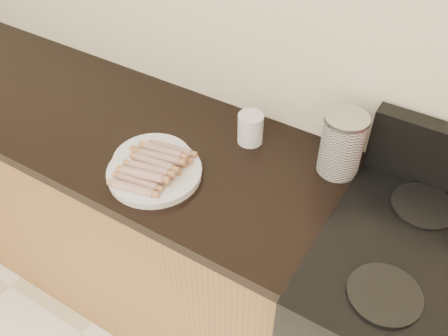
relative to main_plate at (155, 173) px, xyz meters
The scene contains 11 objects.
wall_back 0.60m from the main_plate, 74.52° to the left, with size 4.00×0.04×2.60m, color silver.
cabinet_base 0.76m from the main_plate, 167.18° to the left, with size 2.20×0.59×0.86m, color brown.
counter_slab 0.59m from the main_plate, 167.18° to the left, with size 2.20×0.62×0.04m, color black.
burner_near_left 0.73m from the main_plate, ahead, with size 0.18×0.18×0.01m, color black.
burner_far_left 0.79m from the main_plate, 21.37° to the left, with size 0.18×0.18×0.01m, color black.
main_plate is the anchor object (origin of this frame).
side_plate 0.06m from the main_plate, 134.43° to the left, with size 0.25×0.25×0.02m, color white.
hotdog_pile 0.03m from the main_plate, 86.42° to the right, with size 0.13×0.25×0.05m.
plain_sausages 0.07m from the main_plate, 134.43° to the left, with size 0.14×0.03×0.02m.
canister 0.57m from the main_plate, 34.69° to the left, with size 0.13×0.13×0.20m.
mug 0.34m from the main_plate, 61.16° to the left, with size 0.08×0.08×0.10m, color white.
Camera 1 is at (0.64, 0.73, 1.94)m, focal length 40.00 mm.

